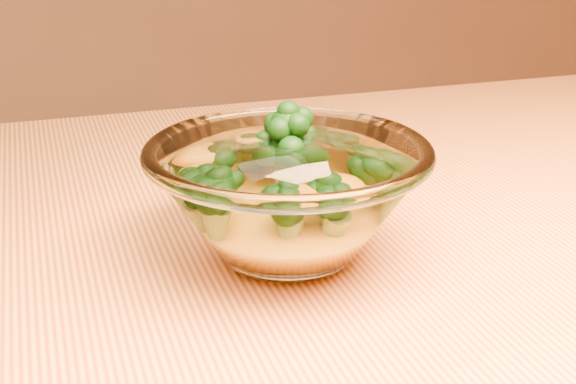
{
  "coord_description": "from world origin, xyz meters",
  "views": [
    {
      "loc": [
        -0.1,
        -0.45,
        0.99
      ],
      "look_at": [
        0.05,
        0.01,
        0.8
      ],
      "focal_mm": 50.0,
      "sensor_mm": 36.0,
      "label": 1
    }
  ],
  "objects": [
    {
      "name": "broccoli_heap",
      "position": [
        0.06,
        0.02,
        0.81
      ],
      "size": [
        0.13,
        0.11,
        0.07
      ],
      "color": "black",
      "rests_on": "cheese_sauce"
    },
    {
      "name": "glass_bowl",
      "position": [
        0.05,
        0.01,
        0.79
      ],
      "size": [
        0.19,
        0.19,
        0.08
      ],
      "color": "white",
      "rests_on": "table"
    },
    {
      "name": "cheese_sauce",
      "position": [
        0.05,
        0.01,
        0.78
      ],
      "size": [
        0.11,
        0.11,
        0.03
      ],
      "primitive_type": "ellipsoid",
      "color": "#FFAA15",
      "rests_on": "glass_bowl"
    }
  ]
}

